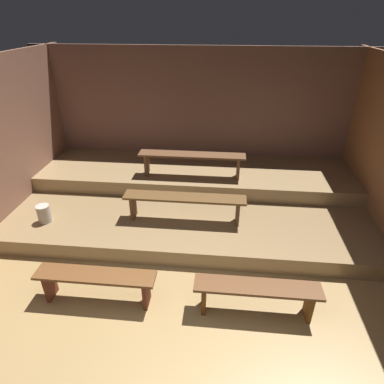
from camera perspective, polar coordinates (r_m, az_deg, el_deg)
name	(u,v)px	position (r m, az deg, el deg)	size (l,w,h in m)	color
ground	(188,239)	(5.35, -0.72, -8.24)	(6.71, 5.38, 0.08)	olive
wall_back	(200,116)	(6.83, 1.42, 13.12)	(6.71, 0.06, 2.65)	brown
platform_lower	(193,205)	(5.90, 0.12, -2.29)	(5.91, 3.01, 0.26)	olive
platform_middle	(196,174)	(6.42, 0.77, 3.16)	(5.91, 1.53, 0.26)	#91744D
bench_floor_left	(96,280)	(4.28, -16.41, -14.54)	(1.47, 0.29, 0.43)	brown
bench_floor_right	(257,292)	(4.05, 11.25, -16.76)	(1.47, 0.29, 0.43)	brown
bench_lower_center	(185,201)	(5.08, -1.30, -1.63)	(1.90, 0.29, 0.43)	brown
bench_middle_center	(192,158)	(5.91, -0.02, 5.88)	(1.91, 0.29, 0.43)	brown
pail_lower	(44,214)	(5.65, -24.42, -3.46)	(0.20, 0.20, 0.28)	#B2A899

